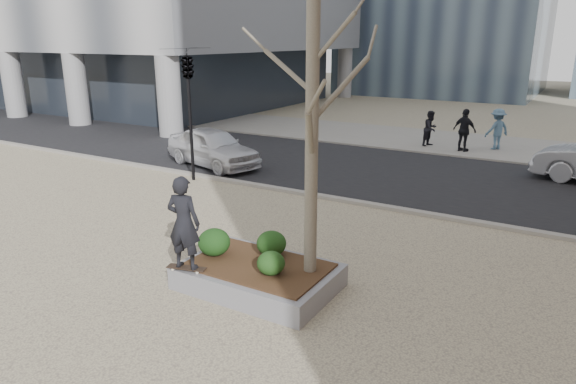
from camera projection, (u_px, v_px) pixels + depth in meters
The scene contains 16 objects.
ground at pixel (219, 276), 10.81m from camera, with size 120.00×120.00×0.00m, color #BBAF89.
street at pixel (386, 172), 19.05m from camera, with size 60.00×8.00×0.02m, color black.
far_sidewalk at pixel (436, 141), 24.82m from camera, with size 60.00×6.00×0.02m, color gray.
planter at pixel (259, 277), 10.26m from camera, with size 3.00×2.00×0.45m, color gray.
planter_mulch at pixel (259, 265), 10.19m from camera, with size 2.70×1.70×0.04m, color #382314.
sycamore_tree at pixel (312, 98), 8.99m from camera, with size 2.80×2.80×6.60m, color gray, non-canonical shape.
shrub_left at pixel (214, 242), 10.56m from camera, with size 0.67×0.67×0.57m, color #133C13.
shrub_middle at pixel (271, 243), 10.55m from camera, with size 0.61×0.61×0.52m, color #193A12.
shrub_right at pixel (271, 263), 9.70m from camera, with size 0.54×0.54×0.46m, color #143F15.
skateboard at pixel (187, 269), 10.00m from camera, with size 0.78×0.20×0.07m, color black, non-canonical shape.
skateboarder at pixel (184, 223), 9.72m from camera, with size 0.67×0.44×1.84m, color black.
police_car at pixel (213, 147), 19.80m from camera, with size 1.75×4.36×1.48m, color silver.
pedestrian_a at pixel (431, 128), 23.47m from camera, with size 0.78×0.61×1.61m, color black.
pedestrian_b at pixel (497, 129), 22.72m from camera, with size 1.17×0.67×1.80m, color slate.
pedestrian_c at pixel (465, 130), 22.28m from camera, with size 1.09×0.45×1.86m, color black.
traffic_light_near at pixel (190, 116), 17.46m from camera, with size 0.60×2.48×4.50m, color black, non-canonical shape.
Camera 1 is at (6.25, -7.74, 4.81)m, focal length 32.00 mm.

